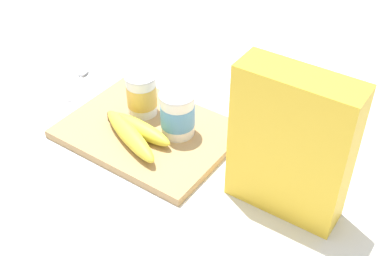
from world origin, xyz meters
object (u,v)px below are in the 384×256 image
(yogurt_cup_front, at_px, (142,94))
(banana_bunch, at_px, (134,132))
(yogurt_cup_back, at_px, (178,114))
(cereal_box, at_px, (291,145))
(spoon, at_px, (80,78))
(cutting_board, at_px, (148,132))

(yogurt_cup_front, distance_m, banana_bunch, 0.09)
(yogurt_cup_back, distance_m, banana_bunch, 0.09)
(yogurt_cup_front, distance_m, yogurt_cup_back, 0.10)
(cereal_box, relative_size, yogurt_cup_front, 2.88)
(yogurt_cup_back, relative_size, spoon, 0.74)
(banana_bunch, bearing_deg, yogurt_cup_back, 49.54)
(cutting_board, relative_size, cereal_box, 1.26)
(cereal_box, bearing_deg, cutting_board, 176.39)
(yogurt_cup_front, bearing_deg, spoon, 171.70)
(yogurt_cup_back, distance_m, spoon, 0.32)
(yogurt_cup_back, bearing_deg, banana_bunch, -130.46)
(cutting_board, relative_size, yogurt_cup_front, 3.62)
(cereal_box, height_order, yogurt_cup_back, cereal_box)
(cutting_board, distance_m, spoon, 0.27)
(yogurt_cup_front, xyz_separation_m, spoon, (-0.22, 0.03, -0.06))
(yogurt_cup_front, xyz_separation_m, banana_bunch, (0.04, -0.08, -0.03))
(yogurt_cup_back, relative_size, banana_bunch, 0.52)
(yogurt_cup_back, xyz_separation_m, banana_bunch, (-0.06, -0.07, -0.03))
(banana_bunch, bearing_deg, yogurt_cup_front, 118.92)
(yogurt_cup_front, height_order, spoon, yogurt_cup_front)
(cereal_box, xyz_separation_m, yogurt_cup_front, (-0.35, 0.05, -0.07))
(yogurt_cup_front, relative_size, banana_bunch, 0.51)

